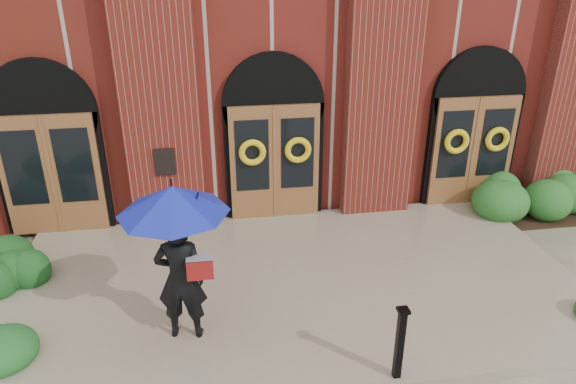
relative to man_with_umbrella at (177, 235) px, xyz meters
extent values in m
plane|color=gray|center=(1.87, 1.01, -1.86)|extent=(90.00, 90.00, 0.00)
cube|color=gray|center=(1.87, 1.16, -1.79)|extent=(10.00, 5.30, 0.15)
cube|color=#5E1814|center=(1.87, 9.91, 1.64)|extent=(16.00, 12.00, 7.00)
cube|color=black|center=(-0.38, 3.48, -0.21)|extent=(0.40, 0.05, 0.55)
cube|color=#5E1814|center=(-0.38, 3.74, 1.64)|extent=(1.50, 0.45, 7.00)
cube|color=#5E1814|center=(4.12, 3.74, 1.64)|extent=(1.50, 0.45, 7.00)
cube|color=brown|center=(-2.63, 3.72, -0.46)|extent=(1.90, 0.10, 2.50)
cylinder|color=black|center=(-2.63, 3.86, 0.79)|extent=(2.10, 0.22, 2.10)
cube|color=brown|center=(1.87, 3.72, -0.46)|extent=(1.90, 0.10, 2.50)
cylinder|color=black|center=(1.87, 3.86, 0.79)|extent=(2.10, 0.22, 2.10)
cube|color=brown|center=(6.37, 3.72, -0.46)|extent=(1.90, 0.10, 2.50)
cylinder|color=black|center=(6.37, 3.86, 0.79)|extent=(2.10, 0.22, 2.10)
torus|color=yellow|center=(1.39, 3.60, -0.16)|extent=(0.57, 0.13, 0.57)
torus|color=yellow|center=(2.35, 3.60, -0.16)|extent=(0.57, 0.13, 0.57)
torus|color=yellow|center=(5.89, 3.60, -0.16)|extent=(0.57, 0.13, 0.57)
torus|color=yellow|center=(6.85, 3.60, -0.16)|extent=(0.57, 0.13, 0.57)
imported|color=black|center=(0.00, 0.00, -0.72)|extent=(0.78, 0.56, 1.99)
cone|color=#14219C|center=(0.00, 0.00, 0.54)|extent=(1.72, 1.72, 0.40)
cylinder|color=black|center=(0.05, -0.05, 0.01)|extent=(0.02, 0.02, 0.66)
cube|color=#A8ABAD|center=(0.29, -0.16, -0.45)|extent=(0.39, 0.23, 0.29)
cube|color=maroon|center=(0.29, -0.26, -0.45)|extent=(0.37, 0.07, 0.29)
cube|color=black|center=(2.84, -1.34, -1.18)|extent=(0.10, 0.10, 1.07)
cube|color=black|center=(2.84, -1.34, -0.62)|extent=(0.15, 0.15, 0.04)
ellipsoid|color=#235C20|center=(8.01, 3.21, -1.43)|extent=(3.35, 1.34, 0.86)
camera|label=1|loc=(0.54, -6.38, 3.46)|focal=32.00mm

